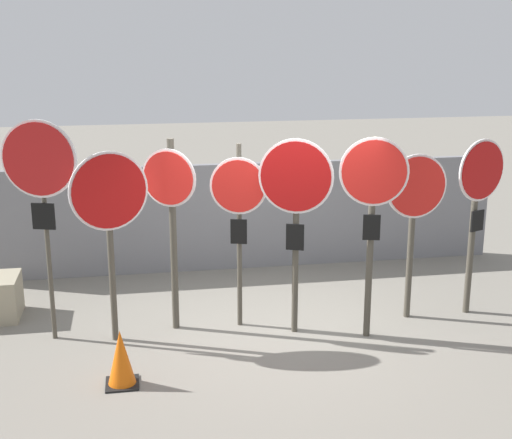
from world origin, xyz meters
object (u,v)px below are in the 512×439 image
(stop_sign_1, at_px, (110,207))
(stop_sign_4, at_px, (296,197))
(stop_sign_3, at_px, (239,203))
(traffic_cone_0, at_px, (121,358))
(stop_sign_2, at_px, (171,205))
(stop_sign_6, at_px, (415,205))
(stop_sign_5, at_px, (373,198))
(stop_sign_7, at_px, (478,194))
(stop_sign_0, at_px, (40,176))

(stop_sign_1, height_order, stop_sign_4, stop_sign_4)
(stop_sign_3, height_order, traffic_cone_0, stop_sign_3)
(stop_sign_2, xyz_separation_m, stop_sign_3, (0.82, -0.05, 0.00))
(stop_sign_2, relative_size, stop_sign_3, 1.03)
(stop_sign_2, distance_m, stop_sign_3, 0.83)
(stop_sign_2, distance_m, stop_sign_6, 3.06)
(stop_sign_1, xyz_separation_m, stop_sign_6, (3.77, 0.07, -0.15))
(stop_sign_1, height_order, stop_sign_2, stop_sign_2)
(stop_sign_3, relative_size, stop_sign_4, 0.96)
(stop_sign_4, xyz_separation_m, stop_sign_5, (0.86, -0.27, 0.02))
(traffic_cone_0, bearing_deg, stop_sign_7, 14.91)
(stop_sign_3, bearing_deg, stop_sign_0, -163.54)
(stop_sign_1, relative_size, traffic_cone_0, 3.76)
(stop_sign_4, bearing_deg, stop_sign_6, 28.50)
(stop_sign_1, xyz_separation_m, stop_sign_3, (1.54, 0.19, -0.06))
(stop_sign_6, bearing_deg, stop_sign_3, 172.17)
(stop_sign_0, bearing_deg, traffic_cone_0, -39.35)
(stop_sign_1, bearing_deg, traffic_cone_0, -103.53)
(traffic_cone_0, bearing_deg, stop_sign_3, 41.83)
(stop_sign_2, distance_m, stop_sign_7, 3.91)
(stop_sign_2, relative_size, stop_sign_7, 1.03)
(stop_sign_6, bearing_deg, traffic_cone_0, -166.89)
(stop_sign_3, distance_m, stop_sign_4, 0.73)
(stop_sign_4, relative_size, stop_sign_6, 1.12)
(traffic_cone_0, bearing_deg, stop_sign_5, 13.56)
(stop_sign_0, relative_size, stop_sign_4, 1.10)
(stop_sign_5, bearing_deg, stop_sign_0, -175.35)
(stop_sign_0, distance_m, stop_sign_2, 1.55)
(stop_sign_2, bearing_deg, stop_sign_6, 26.40)
(stop_sign_7, bearing_deg, stop_sign_3, 155.78)
(stop_sign_4, xyz_separation_m, stop_sign_6, (1.59, 0.20, -0.21))
(stop_sign_4, relative_size, traffic_cone_0, 3.93)
(stop_sign_3, bearing_deg, stop_sign_6, 12.82)
(stop_sign_7, bearing_deg, traffic_cone_0, 172.55)
(stop_sign_0, height_order, stop_sign_5, stop_sign_0)
(stop_sign_3, relative_size, stop_sign_5, 0.94)
(stop_sign_1, bearing_deg, stop_sign_7, -16.27)
(stop_sign_4, bearing_deg, traffic_cone_0, -133.66)
(stop_sign_1, relative_size, stop_sign_2, 0.97)
(stop_sign_3, distance_m, stop_sign_7, 3.09)
(stop_sign_1, relative_size, stop_sign_6, 1.07)
(stop_sign_0, bearing_deg, stop_sign_2, 20.38)
(stop_sign_2, bearing_deg, stop_sign_7, 27.37)
(stop_sign_4, distance_m, stop_sign_6, 1.62)
(stop_sign_2, xyz_separation_m, stop_sign_7, (3.91, -0.15, 0.01))
(stop_sign_0, relative_size, stop_sign_7, 1.15)
(stop_sign_1, xyz_separation_m, stop_sign_7, (4.63, 0.09, -0.05))
(stop_sign_2, distance_m, stop_sign_5, 2.42)
(stop_sign_2, xyz_separation_m, stop_sign_4, (1.46, -0.38, 0.12))
(stop_sign_1, bearing_deg, stop_sign_3, -10.32)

